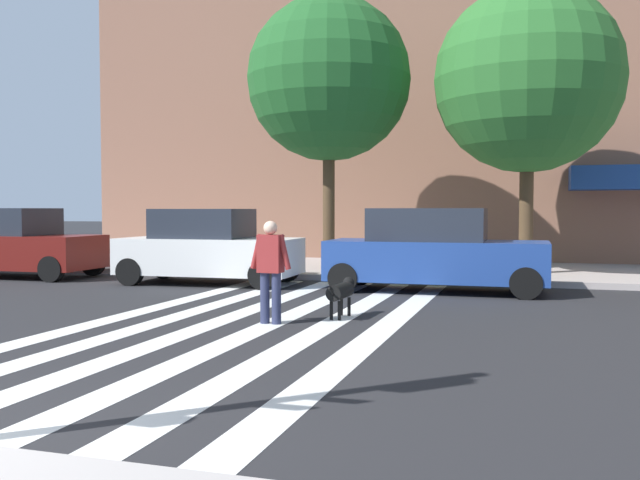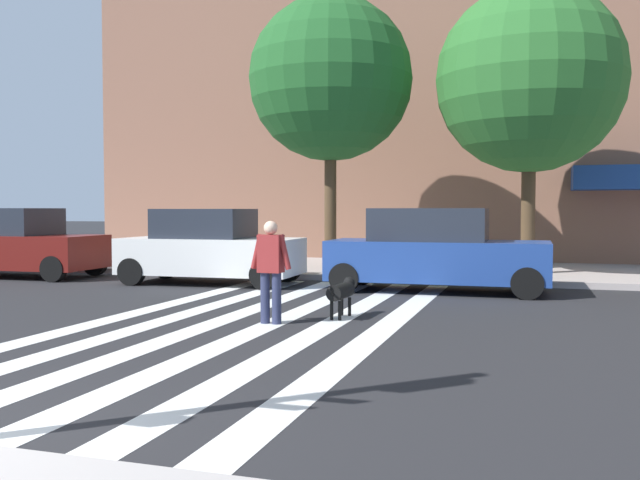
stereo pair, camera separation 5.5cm
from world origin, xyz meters
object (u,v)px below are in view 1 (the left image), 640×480
(street_tree_nearest, at_px, (329,80))
(dog_on_leash, at_px, (341,291))
(pedestrian_dog_walker, at_px, (271,266))
(parked_car_third_in_line, at_px, (434,252))
(parked_car_behind_first, at_px, (208,248))
(parked_car_near_curb, at_px, (9,244))
(street_tree_middle, at_px, (528,80))

(street_tree_nearest, distance_m, dog_on_leash, 8.95)
(pedestrian_dog_walker, relative_size, dog_on_leash, 1.45)
(parked_car_third_in_line, bearing_deg, street_tree_nearest, 138.22)
(parked_car_third_in_line, xyz_separation_m, street_tree_nearest, (-3.29, 2.94, 4.48))
(parked_car_behind_first, xyz_separation_m, street_tree_nearest, (2.21, 2.94, 4.49))
(parked_car_third_in_line, xyz_separation_m, pedestrian_dog_walker, (-1.89, -5.11, 0.04))
(street_tree_nearest, distance_m, pedestrian_dog_walker, 9.30)
(dog_on_leash, bearing_deg, parked_car_behind_first, 137.40)
(parked_car_third_in_line, xyz_separation_m, dog_on_leash, (-0.98, -4.16, -0.44))
(dog_on_leash, bearing_deg, parked_car_near_curb, 158.29)
(parked_car_behind_first, xyz_separation_m, dog_on_leash, (4.52, -4.16, -0.43))
(pedestrian_dog_walker, bearing_deg, parked_car_near_curb, 151.84)
(street_tree_nearest, height_order, street_tree_middle, street_tree_nearest)
(street_tree_nearest, xyz_separation_m, street_tree_middle, (5.21, 0.47, -0.21))
(parked_car_behind_first, height_order, pedestrian_dog_walker, parked_car_behind_first)
(street_tree_middle, height_order, pedestrian_dog_walker, street_tree_middle)
(street_tree_middle, bearing_deg, parked_car_behind_first, -155.32)
(parked_car_third_in_line, bearing_deg, parked_car_behind_first, -179.99)
(parked_car_behind_first, distance_m, dog_on_leash, 6.16)
(street_tree_middle, distance_m, dog_on_leash, 9.38)
(parked_car_near_curb, height_order, pedestrian_dog_walker, parked_car_near_curb)
(parked_car_near_curb, xyz_separation_m, street_tree_nearest, (8.14, 2.94, 4.48))
(street_tree_middle, bearing_deg, parked_car_near_curb, -165.66)
(parked_car_third_in_line, distance_m, street_tree_middle, 5.79)
(street_tree_middle, xyz_separation_m, pedestrian_dog_walker, (-3.81, -8.52, -4.23))
(parked_car_near_curb, height_order, street_tree_nearest, street_tree_nearest)
(parked_car_behind_first, relative_size, street_tree_middle, 0.59)
(parked_car_near_curb, distance_m, parked_car_third_in_line, 11.43)
(parked_car_near_curb, distance_m, parked_car_behind_first, 5.92)
(parked_car_behind_first, distance_m, parked_car_third_in_line, 5.51)
(parked_car_behind_first, height_order, dog_on_leash, parked_car_behind_first)
(parked_car_third_in_line, bearing_deg, street_tree_middle, 60.66)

